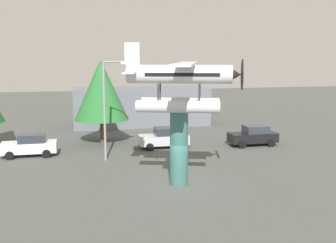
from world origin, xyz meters
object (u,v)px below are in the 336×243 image
object	(u,v)px
streetlight_primary	(107,103)
tree_east	(101,90)
car_far_black	(253,136)
storefront_building	(141,106)
floatplane_monument	(181,82)
car_near_white	(30,145)
display_pedestal	(179,148)
car_mid_silver	(164,138)

from	to	relation	value
streetlight_primary	tree_east	bearing A→B (deg)	90.31
car_far_black	storefront_building	xyz separation A→B (m)	(-7.93, 12.85, 1.24)
floatplane_monument	car_near_white	xyz separation A→B (m)	(-9.78, 9.52, -5.37)
floatplane_monument	tree_east	xyz separation A→B (m)	(-3.92, 13.23, -1.44)
display_pedestal	car_mid_silver	distance (m)	10.17
car_near_white	streetlight_primary	bearing A→B (deg)	155.72
car_near_white	tree_east	bearing A→B (deg)	-147.71
car_far_black	streetlight_primary	bearing A→B (deg)	10.31
display_pedestal	car_far_black	size ratio (longest dim) A/B	1.09
display_pedestal	floatplane_monument	xyz separation A→B (m)	(0.12, -0.04, 3.96)
car_near_white	streetlight_primary	size ratio (longest dim) A/B	0.56
floatplane_monument	tree_east	world-z (taller)	floatplane_monument
display_pedestal	storefront_building	xyz separation A→B (m)	(1.17, 22.00, -0.17)
streetlight_primary	storefront_building	world-z (taller)	streetlight_primary
car_far_black	streetlight_primary	distance (m)	13.52
display_pedestal	car_mid_silver	world-z (taller)	display_pedestal
streetlight_primary	tree_east	size ratio (longest dim) A/B	1.00
tree_east	car_far_black	bearing A→B (deg)	-17.36
floatplane_monument	streetlight_primary	world-z (taller)	floatplane_monument
car_mid_silver	storefront_building	size ratio (longest dim) A/B	0.28
streetlight_primary	car_far_black	bearing A→B (deg)	10.31
display_pedestal	car_near_white	distance (m)	13.61
car_mid_silver	car_near_white	bearing A→B (deg)	2.68
floatplane_monument	tree_east	size ratio (longest dim) A/B	1.36
floatplane_monument	car_near_white	size ratio (longest dim) A/B	2.43
tree_east	car_mid_silver	bearing A→B (deg)	-32.33
car_mid_silver	tree_east	size ratio (longest dim) A/B	0.56
car_far_black	tree_east	bearing A→B (deg)	-17.36
display_pedestal	floatplane_monument	size ratio (longest dim) A/B	0.45
car_near_white	car_mid_silver	world-z (taller)	same
floatplane_monument	car_far_black	distance (m)	13.92
car_mid_silver	tree_east	distance (m)	7.15
floatplane_monument	storefront_building	xyz separation A→B (m)	(1.04, 22.04, -4.13)
display_pedestal	tree_east	distance (m)	13.95
storefront_building	floatplane_monument	bearing A→B (deg)	-92.71
car_far_black	streetlight_primary	xyz separation A→B (m)	(-12.85, -2.34, 3.48)
display_pedestal	tree_east	world-z (taller)	tree_east
car_mid_silver	tree_east	xyz separation A→B (m)	(-5.05, 3.20, 3.93)
car_far_black	storefront_building	distance (m)	15.15
car_near_white	car_far_black	xyz separation A→B (m)	(18.76, -0.32, 0.00)
streetlight_primary	car_mid_silver	bearing A→B (deg)	32.33
floatplane_monument	car_near_white	bearing A→B (deg)	154.63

